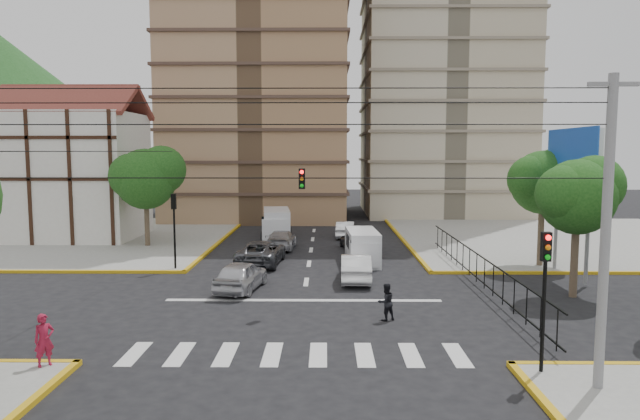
{
  "coord_description": "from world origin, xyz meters",
  "views": [
    {
      "loc": [
        1.06,
        -25.08,
        7.0
      ],
      "look_at": [
        0.75,
        4.02,
        4.0
      ],
      "focal_mm": 32.0,
      "sensor_mm": 36.0,
      "label": 1
    }
  ],
  "objects_px": {
    "van_left_lane": "(276,224)",
    "pedestrian_sw_corner": "(44,340)",
    "car_white_front_right": "(356,267)",
    "pedestrian_crosswalk": "(386,302)",
    "traffic_light_se": "(545,278)",
    "traffic_light_nw": "(174,218)",
    "car_silver_front_left": "(241,276)",
    "van_right_lane": "(363,248)"
  },
  "relations": [
    {
      "from": "car_silver_front_left",
      "to": "pedestrian_crosswalk",
      "type": "height_order",
      "value": "pedestrian_crosswalk"
    },
    {
      "from": "traffic_light_nw",
      "to": "pedestrian_crosswalk",
      "type": "bearing_deg",
      "value": -40.65
    },
    {
      "from": "car_silver_front_left",
      "to": "pedestrian_sw_corner",
      "type": "distance_m",
      "value": 11.6
    },
    {
      "from": "car_white_front_right",
      "to": "traffic_light_nw",
      "type": "bearing_deg",
      "value": -12.01
    },
    {
      "from": "traffic_light_nw",
      "to": "van_left_lane",
      "type": "height_order",
      "value": "traffic_light_nw"
    },
    {
      "from": "car_silver_front_left",
      "to": "van_right_lane",
      "type": "bearing_deg",
      "value": -124.03
    },
    {
      "from": "van_right_lane",
      "to": "pedestrian_sw_corner",
      "type": "bearing_deg",
      "value": -125.71
    },
    {
      "from": "car_white_front_right",
      "to": "pedestrian_crosswalk",
      "type": "distance_m",
      "value": 7.26
    },
    {
      "from": "traffic_light_nw",
      "to": "van_right_lane",
      "type": "distance_m",
      "value": 11.56
    },
    {
      "from": "traffic_light_nw",
      "to": "van_left_lane",
      "type": "bearing_deg",
      "value": 69.02
    },
    {
      "from": "van_right_lane",
      "to": "car_white_front_right",
      "type": "relative_size",
      "value": 1.04
    },
    {
      "from": "traffic_light_nw",
      "to": "pedestrian_sw_corner",
      "type": "height_order",
      "value": "traffic_light_nw"
    },
    {
      "from": "car_white_front_right",
      "to": "pedestrian_crosswalk",
      "type": "bearing_deg",
      "value": 98.52
    },
    {
      "from": "traffic_light_se",
      "to": "van_left_lane",
      "type": "distance_m",
      "value": 30.29
    },
    {
      "from": "car_silver_front_left",
      "to": "pedestrian_sw_corner",
      "type": "xyz_separation_m",
      "value": [
        -4.71,
        -10.59,
        0.23
      ]
    },
    {
      "from": "traffic_light_nw",
      "to": "car_white_front_right",
      "type": "distance_m",
      "value": 11.04
    },
    {
      "from": "pedestrian_sw_corner",
      "to": "pedestrian_crosswalk",
      "type": "height_order",
      "value": "pedestrian_sw_corner"
    },
    {
      "from": "traffic_light_se",
      "to": "van_left_lane",
      "type": "bearing_deg",
      "value": 110.83
    },
    {
      "from": "pedestrian_crosswalk",
      "to": "car_silver_front_left",
      "type": "bearing_deg",
      "value": -63.03
    },
    {
      "from": "traffic_light_nw",
      "to": "van_right_lane",
      "type": "height_order",
      "value": "traffic_light_nw"
    },
    {
      "from": "pedestrian_sw_corner",
      "to": "van_left_lane",
      "type": "bearing_deg",
      "value": 36.81
    },
    {
      "from": "traffic_light_nw",
      "to": "car_silver_front_left",
      "type": "relative_size",
      "value": 0.98
    },
    {
      "from": "car_silver_front_left",
      "to": "car_white_front_right",
      "type": "relative_size",
      "value": 1.0
    },
    {
      "from": "traffic_light_nw",
      "to": "car_white_front_right",
      "type": "relative_size",
      "value": 0.97
    },
    {
      "from": "van_left_lane",
      "to": "car_silver_front_left",
      "type": "relative_size",
      "value": 1.19
    },
    {
      "from": "car_white_front_right",
      "to": "pedestrian_sw_corner",
      "type": "xyz_separation_m",
      "value": [
        -10.63,
        -12.76,
        0.26
      ]
    },
    {
      "from": "van_left_lane",
      "to": "pedestrian_crosswalk",
      "type": "bearing_deg",
      "value": -80.0
    },
    {
      "from": "car_silver_front_left",
      "to": "van_left_lane",
      "type": "bearing_deg",
      "value": -81.44
    },
    {
      "from": "traffic_light_se",
      "to": "pedestrian_crosswalk",
      "type": "relative_size",
      "value": 2.83
    },
    {
      "from": "traffic_light_nw",
      "to": "car_silver_front_left",
      "type": "height_order",
      "value": "traffic_light_nw"
    },
    {
      "from": "traffic_light_se",
      "to": "van_left_lane",
      "type": "relative_size",
      "value": 0.82
    },
    {
      "from": "van_right_lane",
      "to": "van_left_lane",
      "type": "height_order",
      "value": "van_left_lane"
    },
    {
      "from": "car_white_front_right",
      "to": "pedestrian_crosswalk",
      "type": "height_order",
      "value": "pedestrian_crosswalk"
    },
    {
      "from": "van_left_lane",
      "to": "pedestrian_sw_corner",
      "type": "distance_m",
      "value": 28.4
    },
    {
      "from": "van_right_lane",
      "to": "van_left_lane",
      "type": "xyz_separation_m",
      "value": [
        -6.29,
        10.43,
        0.12
      ]
    },
    {
      "from": "traffic_light_se",
      "to": "van_left_lane",
      "type": "height_order",
      "value": "traffic_light_se"
    },
    {
      "from": "van_right_lane",
      "to": "pedestrian_sw_corner",
      "type": "distance_m",
      "value": 20.85
    },
    {
      "from": "traffic_light_se",
      "to": "pedestrian_crosswalk",
      "type": "distance_m",
      "value": 7.6
    },
    {
      "from": "pedestrian_sw_corner",
      "to": "pedestrian_crosswalk",
      "type": "xyz_separation_m",
      "value": [
        11.5,
        5.55,
        -0.22
      ]
    },
    {
      "from": "traffic_light_se",
      "to": "car_white_front_right",
      "type": "bearing_deg",
      "value": 111.4
    },
    {
      "from": "car_silver_front_left",
      "to": "pedestrian_sw_corner",
      "type": "bearing_deg",
      "value": 75.53
    },
    {
      "from": "traffic_light_nw",
      "to": "car_white_front_right",
      "type": "height_order",
      "value": "traffic_light_nw"
    }
  ]
}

